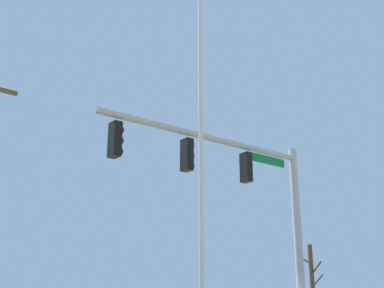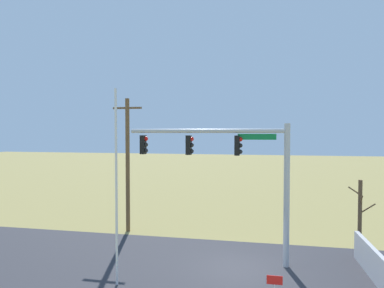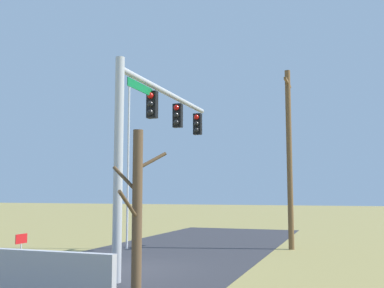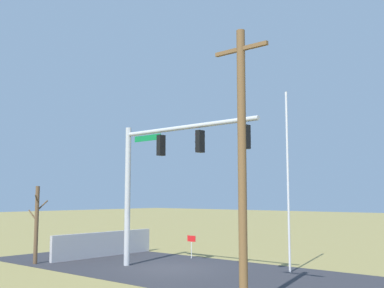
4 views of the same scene
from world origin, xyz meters
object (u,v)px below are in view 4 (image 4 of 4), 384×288
object	(u,v)px
signal_mast	(162,163)
open_sign	(191,241)
flagpole	(288,180)
utility_pole	(242,161)
bare_tree	(36,223)

from	to	relation	value
signal_mast	open_sign	distance (m)	5.90
flagpole	utility_pole	bearing A→B (deg)	108.63
flagpole	signal_mast	bearing A→B (deg)	35.60
bare_tree	signal_mast	bearing A→B (deg)	-158.20
signal_mast	open_sign	size ratio (longest dim) A/B	6.43
utility_pole	open_sign	distance (m)	12.33
signal_mast	flagpole	xyz separation A→B (m)	(-4.68, -3.35, -0.79)
flagpole	open_sign	size ratio (longest dim) A/B	6.66
bare_tree	open_sign	world-z (taller)	bare_tree
flagpole	open_sign	xyz separation A→B (m)	(6.32, -0.71, -3.16)
utility_pole	open_sign	size ratio (longest dim) A/B	6.94
signal_mast	flagpole	bearing A→B (deg)	-144.40
signal_mast	flagpole	size ratio (longest dim) A/B	0.97
signal_mast	bare_tree	world-z (taller)	signal_mast
bare_tree	open_sign	size ratio (longest dim) A/B	3.16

